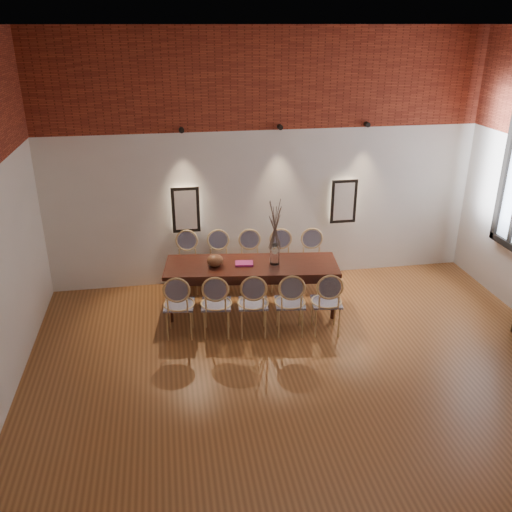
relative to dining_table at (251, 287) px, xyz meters
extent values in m
cube|color=#92592D|center=(0.42, -2.39, -0.39)|extent=(7.00, 7.00, 0.02)
cube|color=silver|center=(0.42, -2.39, 3.63)|extent=(7.00, 7.00, 0.02)
cube|color=silver|center=(0.42, 1.16, 1.62)|extent=(7.00, 0.10, 4.00)
cube|color=maroon|center=(0.42, 1.09, 2.88)|extent=(7.00, 0.02, 1.50)
cube|color=#FFEAC6|center=(-0.88, 1.06, 0.93)|extent=(0.36, 0.06, 0.66)
cube|color=#FFEAC6|center=(1.72, 1.06, 0.93)|extent=(0.36, 0.06, 0.66)
cylinder|color=black|center=(-0.88, 1.03, 2.17)|extent=(0.08, 0.10, 0.08)
cylinder|color=black|center=(0.62, 1.03, 2.17)|extent=(0.08, 0.10, 0.08)
cylinder|color=black|center=(2.02, 1.03, 2.17)|extent=(0.08, 0.10, 0.08)
cube|color=#38150D|center=(0.00, 0.00, 0.00)|extent=(2.62, 1.13, 0.75)
cylinder|color=silver|center=(0.34, -0.04, 0.53)|extent=(0.14, 0.14, 0.30)
ellipsoid|color=brown|center=(-0.53, 0.02, 0.46)|extent=(0.24, 0.24, 0.18)
cube|color=#811A59|center=(-0.11, 0.00, 0.39)|extent=(0.28, 0.21, 0.03)
camera|label=1|loc=(-1.16, -7.18, 3.64)|focal=38.00mm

